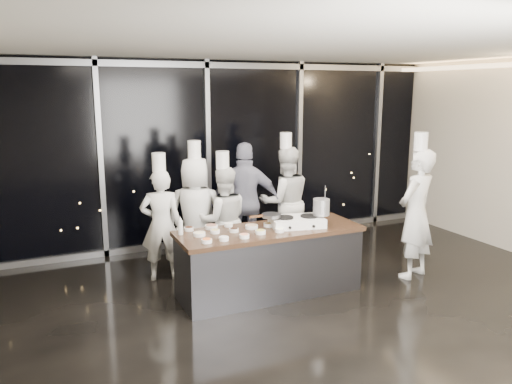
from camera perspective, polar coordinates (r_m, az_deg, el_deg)
ground at (r=6.16m, az=5.23°, el=-14.42°), size 9.00×9.00×0.00m
room_shell at (r=5.64m, az=7.23°, el=6.93°), size 9.02×7.02×3.21m
window_wall at (r=8.75m, az=-5.57°, el=4.36°), size 8.90×0.11×3.20m
demo_counter at (r=6.72m, az=1.54°, el=-7.90°), size 2.46×0.86×0.90m
stove at (r=6.71m, az=4.70°, el=-3.38°), size 0.77×0.56×0.14m
frying_pan at (r=6.61m, az=1.69°, el=-2.70°), size 0.46×0.30×0.04m
stock_pot at (r=6.76m, az=7.47°, el=-1.71°), size 0.26×0.26×0.22m
prep_bowls at (r=6.43m, az=-2.35°, el=-4.39°), size 1.36×0.72×0.05m
squeeze_bottle at (r=6.37m, az=-8.64°, el=-3.86°), size 0.06×0.06×0.24m
chef_far_left at (r=7.23m, az=-10.78°, el=-3.56°), size 0.66×0.51×1.84m
chef_left at (r=7.47m, az=-6.89°, el=-2.50°), size 1.01×0.86×1.98m
chef_center at (r=7.41m, az=-3.76°, el=-3.15°), size 0.87×0.73×1.83m
guest at (r=7.91m, az=-1.17°, el=-1.16°), size 1.20×0.88×1.90m
chef_right at (r=8.14m, az=3.35°, el=-1.08°), size 0.98×0.82×2.03m
chef_side at (r=7.53m, az=17.83°, el=-2.27°), size 0.80×0.66×2.12m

